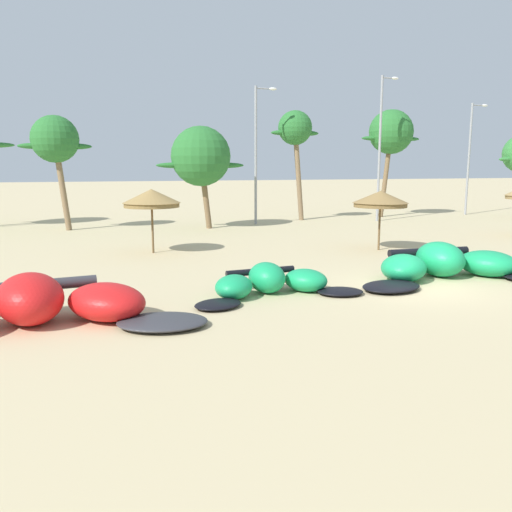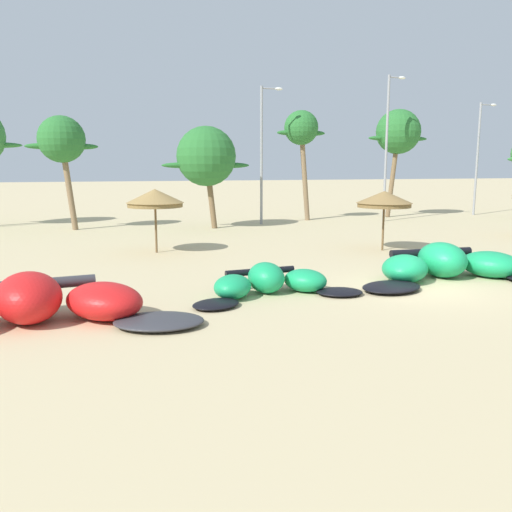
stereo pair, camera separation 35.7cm
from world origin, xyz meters
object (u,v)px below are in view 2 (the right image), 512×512
Objects in this scene: palm_left_of_gap at (206,157)px; lamppost_east_center at (388,143)px; palm_center_right at (398,133)px; beach_umbrella_near_van at (155,198)px; lamppost_west_center at (263,149)px; palm_center_left at (301,130)px; kite_left_of_center at (448,266)px; kite_far_left at (29,307)px; kite_left at (270,283)px; palm_left at (62,141)px; lamppost_east at (479,153)px; beach_umbrella_middle at (384,199)px.

lamppost_east_center reaches higher than palm_left_of_gap.
beach_umbrella_near_van is at bearing -148.50° from palm_center_right.
lamppost_east_center reaches higher than lamppost_west_center.
palm_center_right is at bearing 2.98° from palm_center_left.
kite_left_of_center is 0.79× the size of lamppost_east_center.
kite_far_left is 28.50m from palm_center_left.
kite_left is 20.95m from lamppost_west_center.
palm_center_right is at bearing 43.33° from kite_far_left.
palm_left reaches higher than kite_left_of_center.
kite_far_left is 24.96m from lamppost_west_center.
beach_umbrella_near_van is at bearing -134.98° from palm_center_left.
kite_left_of_center is at bearing -74.16° from palm_left_of_gap.
kite_far_left is 30.27m from lamppost_east_center.
lamppost_east is at bearing 23.43° from beach_umbrella_near_van.
lamppost_east is at bearing -3.84° from palm_center_right.
palm_center_right is (8.23, 0.43, 0.00)m from palm_center_left.
palm_left is at bearing 138.70° from beach_umbrella_middle.
lamppost_east is (24.86, 21.15, 4.63)m from kite_left.
lamppost_east_center is at bearing 59.20° from beach_umbrella_middle.
palm_left_of_gap is 0.63× the size of lamppost_east_center.
lamppost_east is at bearing 2.31° from palm_left.
kite_left is at bearing -128.72° from lamppost_east_center.
kite_left is 0.62× the size of lamppost_west_center.
beach_umbrella_middle is 0.36× the size of palm_center_left.
beach_umbrella_middle is 0.31× the size of lamppost_east.
lamppost_east_center is (15.09, 18.82, 5.26)m from kite_left.
lamppost_east is at bearing 40.39° from kite_left.
lamppost_east_center is (21.99, -1.05, 0.13)m from palm_left.
kite_left is 21.65m from palm_left.
palm_center_left is at bearing 26.24° from lamppost_west_center.
palm_center_right is (9.70, 14.80, 4.09)m from beach_umbrella_middle.
lamppost_east_center is (8.30, 18.48, 5.15)m from kite_left_of_center.
lamppost_east_center is at bearing -132.28° from palm_center_right.
beach_umbrella_middle is 0.28× the size of lamppost_east_center.
beach_umbrella_middle is at bearing -41.30° from palm_left.
lamppost_west_center is (12.87, -0.36, -0.37)m from palm_left.
beach_umbrella_near_van is 1.04× the size of beach_umbrella_middle.
palm_center_left reaches higher than palm_left.
kite_far_left is at bearing -111.98° from beach_umbrella_near_van.
lamppost_east is (15.44, -0.06, -1.52)m from palm_center_left.
palm_left reaches higher than palm_left_of_gap.
palm_center_left is (16.32, 1.34, 1.01)m from palm_left.
lamppost_west_center reaches higher than kite_left_of_center.
beach_umbrella_near_van is at bearing -115.61° from palm_left_of_gap.
palm_left_of_gap is at bearing 118.73° from beach_umbrella_middle.
kite_far_left is at bearing -125.63° from palm_center_left.
kite_left_of_center is at bearing -100.03° from beach_umbrella_middle.
palm_left is 0.89× the size of palm_center_left.
kite_far_left is at bearing -168.12° from kite_left.
beach_umbrella_near_van reaches higher than kite_left_of_center.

